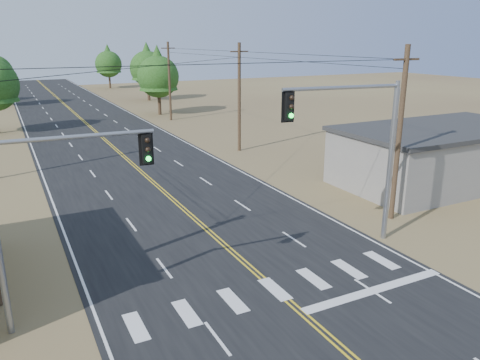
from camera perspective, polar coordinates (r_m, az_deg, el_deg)
road at (r=39.63m, az=-12.41°, el=1.40°), size 15.00×200.00×0.02m
building_right at (r=37.52m, az=23.21°, el=2.71°), size 15.00×8.00×4.00m
utility_pole_right_near at (r=28.05m, az=18.84°, el=5.36°), size 1.80×0.30×10.00m
utility_pole_right_mid at (r=44.18m, az=-0.09°, el=10.10°), size 1.80×0.30×10.00m
utility_pole_right_far at (r=62.59m, az=-8.60°, el=11.87°), size 1.80×0.30×10.00m
signal_mast_left at (r=17.64m, az=-22.83°, el=-2.33°), size 5.73×0.69×7.20m
signal_mast_right at (r=23.79m, az=14.75°, el=4.93°), size 6.30×1.04×8.31m
tree_right_near at (r=67.57m, az=-9.97°, el=12.80°), size 5.77×5.77×9.62m
tree_right_mid at (r=84.48m, az=-11.25°, el=13.61°), size 5.97×5.97×9.96m
tree_right_far at (r=108.23m, az=-15.77°, el=13.75°), size 5.64×5.64×9.40m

